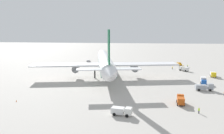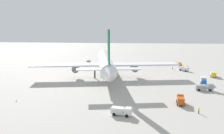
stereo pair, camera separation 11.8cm
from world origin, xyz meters
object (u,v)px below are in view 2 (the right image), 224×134
at_px(service_truck_5, 213,74).
at_px(baggage_cart_0, 56,64).
at_px(ground_worker_5, 188,66).
at_px(service_truck_4, 184,69).
at_px(service_truck_1, 204,81).
at_px(traffic_cone_1, 16,101).
at_px(service_truck_3, 204,87).
at_px(traffic_cone_0, 76,65).
at_px(ground_worker_3, 172,68).
at_px(service_truck_2, 181,100).
at_px(service_van, 179,64).
at_px(baggage_cart_1, 89,61).
at_px(airliner, 105,62).
at_px(ground_worker_4, 183,66).
at_px(service_truck_0, 121,111).
at_px(ground_worker_0, 199,111).
at_px(ground_worker_2, 224,93).

bearing_deg(service_truck_5, baggage_cart_0, 73.54).
bearing_deg(ground_worker_5, service_truck_4, 160.92).
relative_size(service_truck_1, traffic_cone_1, 10.67).
relative_size(service_truck_3, traffic_cone_0, 11.93).
height_order(ground_worker_3, traffic_cone_0, ground_worker_3).
relative_size(service_truck_2, service_truck_3, 0.78).
distance_m(service_van, baggage_cart_1, 64.59).
distance_m(airliner, service_van, 61.73).
bearing_deg(service_truck_3, traffic_cone_1, 108.45).
bearing_deg(service_truck_2, baggage_cart_0, 42.95).
bearing_deg(service_van, ground_worker_4, -174.49).
bearing_deg(service_truck_5, service_truck_2, 152.52).
relative_size(service_van, traffic_cone_0, 8.97).
relative_size(airliner, traffic_cone_1, 132.61).
bearing_deg(service_van, service_truck_2, 170.75).
bearing_deg(ground_worker_3, ground_worker_4, -49.16).
relative_size(service_truck_5, traffic_cone_1, 11.83).
xyz_separation_m(service_truck_0, service_truck_1, (40.49, -32.55, 0.31)).
height_order(ground_worker_5, traffic_cone_1, ground_worker_5).
bearing_deg(service_truck_0, service_truck_5, -35.92).
bearing_deg(airliner, service_van, -44.85).
relative_size(ground_worker_5, traffic_cone_0, 2.91).
height_order(service_truck_5, baggage_cart_0, service_truck_5).
bearing_deg(service_truck_0, ground_worker_5, -22.10).
height_order(airliner, service_truck_1, airliner).
relative_size(service_truck_1, ground_worker_0, 3.39).
distance_m(airliner, service_truck_4, 48.41).
bearing_deg(traffic_cone_1, ground_worker_3, -40.58).
bearing_deg(baggage_cart_0, service_truck_1, -118.23).
xyz_separation_m(baggage_cart_1, ground_worker_0, (-100.04, -54.08, 0.10)).
bearing_deg(service_van, service_truck_1, -178.62).
relative_size(service_truck_4, ground_worker_4, 3.21).
distance_m(airliner, service_truck_0, 52.16).
relative_size(service_truck_3, service_truck_5, 1.01).
bearing_deg(service_truck_5, service_van, 16.33).
relative_size(service_truck_4, ground_worker_2, 3.23).
xyz_separation_m(ground_worker_3, ground_worker_5, (9.32, -10.80, -0.09)).
bearing_deg(service_truck_0, airliner, 13.43).
bearing_deg(traffic_cone_1, traffic_cone_0, 1.43).
bearing_deg(ground_worker_4, service_truck_0, 159.15).
bearing_deg(ground_worker_3, ground_worker_5, -49.18).
distance_m(service_truck_4, ground_worker_3, 7.79).
distance_m(airliner, ground_worker_4, 56.23).
bearing_deg(service_truck_4, airliner, 117.84).
relative_size(service_truck_0, service_truck_1, 1.01).
bearing_deg(ground_worker_0, baggage_cart_1, 28.39).
xyz_separation_m(service_truck_5, traffic_cone_1, (-49.76, 77.13, -1.06)).
height_order(ground_worker_3, ground_worker_4, ground_worker_3).
bearing_deg(service_truck_3, ground_worker_3, 6.34).
height_order(airliner, ground_worker_4, airliner).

